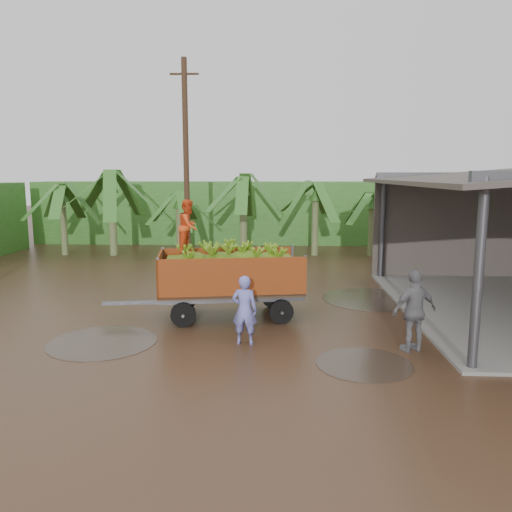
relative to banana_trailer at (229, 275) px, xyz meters
The scene contains 7 objects.
ground 1.24m from the banana_trailer, 30.31° to the right, with size 100.00×100.00×0.00m, color black.
hedge_north 16.05m from the banana_trailer, 96.71° to the left, with size 22.00×3.00×3.60m, color #2D661E.
banana_trailer is the anchor object (origin of this frame).
man_blue 2.43m from the banana_trailer, 75.88° to the right, with size 0.61×0.40×1.68m, color #7074CC.
man_grey 5.23m from the banana_trailer, 30.46° to the right, with size 1.12×0.47×1.91m, color slate.
utility_pole 8.55m from the banana_trailer, 108.64° to the left, with size 1.20×0.24×8.78m.
banana_plants 7.83m from the banana_trailer, 122.38° to the left, with size 24.16×20.85×4.27m.
Camera 1 is at (1.24, -13.76, 4.04)m, focal length 35.00 mm.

